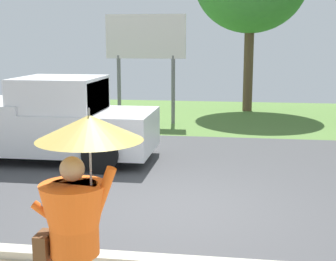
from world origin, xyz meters
TOP-DOWN VIEW (x-y plane):
  - ground_plane at (0.00, 2.95)m, footprint 40.00×22.00m
  - monk_pedestrian at (-0.35, -3.48)m, footprint 1.04×0.93m
  - pickup_truck at (-3.39, 2.92)m, footprint 5.20×2.28m
  - roadside_billboard at (-1.96, 8.10)m, footprint 2.60×0.12m

SIDE VIEW (x-z plane):
  - ground_plane at x=0.00m, z-range -0.15..0.05m
  - pickup_truck at x=-3.39m, z-range -0.07..1.81m
  - monk_pedestrian at x=-0.35m, z-range 0.01..2.14m
  - roadside_billboard at x=-1.96m, z-range 0.80..4.30m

